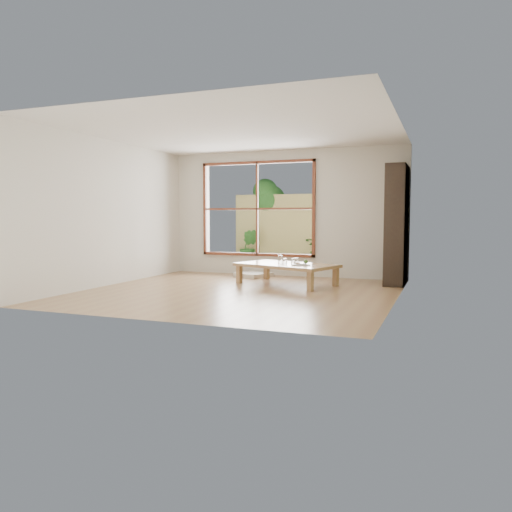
{
  "coord_description": "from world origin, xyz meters",
  "views": [
    {
      "loc": [
        3.16,
        -7.5,
        1.22
      ],
      "look_at": [
        0.08,
        0.57,
        0.55
      ],
      "focal_mm": 35.0,
      "sensor_mm": 36.0,
      "label": 1
    }
  ],
  "objects_px": {
    "bookshelf": "(396,225)",
    "garden_bench": "(256,256)",
    "food_tray": "(302,264)",
    "low_table": "(287,266)"
  },
  "relations": [
    {
      "from": "bookshelf",
      "to": "garden_bench",
      "type": "bearing_deg",
      "value": 156.72
    },
    {
      "from": "low_table",
      "to": "garden_bench",
      "type": "relative_size",
      "value": 1.75
    },
    {
      "from": "bookshelf",
      "to": "low_table",
      "type": "bearing_deg",
      "value": -156.34
    },
    {
      "from": "bookshelf",
      "to": "garden_bench",
      "type": "xyz_separation_m",
      "value": [
        -3.28,
        1.41,
        -0.76
      ]
    },
    {
      "from": "food_tray",
      "to": "garden_bench",
      "type": "bearing_deg",
      "value": 104.94
    },
    {
      "from": "low_table",
      "to": "garden_bench",
      "type": "height_order",
      "value": "low_table"
    },
    {
      "from": "low_table",
      "to": "bookshelf",
      "type": "bearing_deg",
      "value": 42.7
    },
    {
      "from": "low_table",
      "to": "bookshelf",
      "type": "relative_size",
      "value": 0.92
    },
    {
      "from": "low_table",
      "to": "bookshelf",
      "type": "xyz_separation_m",
      "value": [
        1.84,
        0.81,
        0.74
      ]
    },
    {
      "from": "low_table",
      "to": "bookshelf",
      "type": "height_order",
      "value": "bookshelf"
    }
  ]
}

